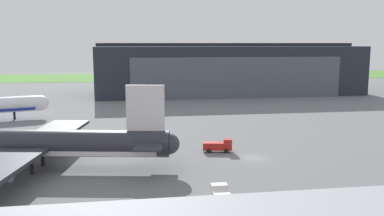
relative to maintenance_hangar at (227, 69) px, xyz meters
The scene contains 6 objects.
ground_plane 93.68m from the maintenance_hangar, 100.73° to the right, with size 440.00×440.00×0.00m, color slate.
grass_field_strip 83.95m from the maintenance_hangar, 102.00° to the left, with size 440.00×56.00×0.08m, color #4B8331.
maintenance_hangar is the anchor object (origin of this frame).
airliner_near_right 106.93m from the maintenance_hangar, 120.11° to the right, with size 46.72×40.83×13.07m.
baggage_tug 89.76m from the maintenance_hangar, 104.43° to the right, with size 5.34×2.75×2.36m.
stair_truck 114.28m from the maintenance_hangar, 103.85° to the right, with size 2.48×3.83×2.22m.
Camera 1 is at (-20.55, -65.13, 19.18)m, focal length 38.80 mm.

